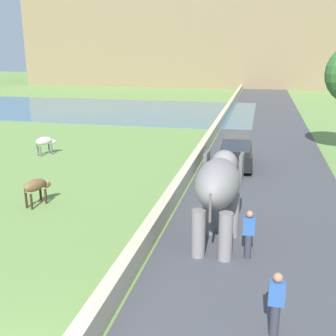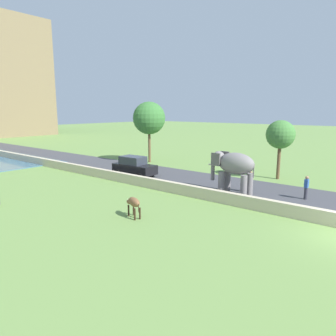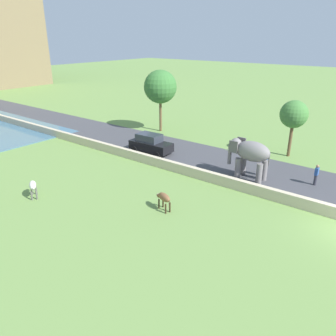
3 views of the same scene
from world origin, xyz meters
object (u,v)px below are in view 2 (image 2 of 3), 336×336
person_beside_elephant (250,181)px  person_trailing (306,187)px  cow_brown (134,203)px  car_black (134,166)px  elephant (233,166)px

person_beside_elephant → person_trailing: 3.64m
person_beside_elephant → cow_brown: 9.25m
person_beside_elephant → car_black: bearing=95.7°
person_trailing → car_black: 14.24m
person_beside_elephant → cow_brown: person_beside_elephant is taller
elephant → cow_brown: 8.09m
car_black → cow_brown: (-7.74, -7.72, -0.06)m
elephant → person_trailing: size_ratio=2.14×
elephant → cow_brown: size_ratio=2.46×
elephant → person_trailing: elephant is taller
person_beside_elephant → person_trailing: size_ratio=1.00×
person_trailing → cow_brown: person_trailing is taller
person_trailing → car_black: bearing=97.2°
cow_brown → person_trailing: bearing=-33.9°
person_beside_elephant → person_trailing: bearing=-78.5°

